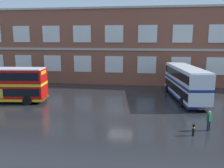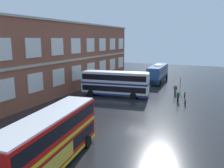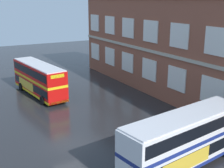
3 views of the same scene
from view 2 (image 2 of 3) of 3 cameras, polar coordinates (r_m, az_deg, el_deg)
The scene contains 10 objects.
ground_plane at distance 30.76m, azimuth 2.54°, elevation -6.68°, with size 120.00×120.00×0.00m, color #232326.
brick_terminal_building at distance 40.19m, azimuth -17.70°, elevation 5.71°, with size 57.02×8.19×12.27m.
double_decker_near at distance 17.85m, azimuth -15.04°, elevation -13.16°, with size 11.23×3.91×4.07m.
double_decker_middle at distance 38.34m, azimuth 0.75°, elevation 0.20°, with size 4.14×11.26×4.07m.
touring_coach at distance 52.30m, azimuth 11.20°, elevation 2.63°, with size 12.12×3.37×3.80m.
waiting_passenger at distance 36.27m, azimuth 15.87°, elevation -2.82°, with size 0.55×0.50×1.70m.
second_passenger at distance 41.05m, azimuth 15.27°, elevation -1.21°, with size 0.27×0.64×1.70m.
bus_stand_flag at distance 42.44m, azimuth 16.42°, elevation 0.09°, with size 0.44×0.10×2.70m.
safety_bollard_west at distance 34.84m, azimuth 17.51°, elevation -4.23°, with size 0.19×0.19×0.95m.
safety_bollard_east at distance 39.44m, azimuth 17.41°, elevation -2.47°, with size 0.19×0.19×0.95m.
Camera 2 is at (-27.21, -8.90, 9.34)m, focal length 37.32 mm.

